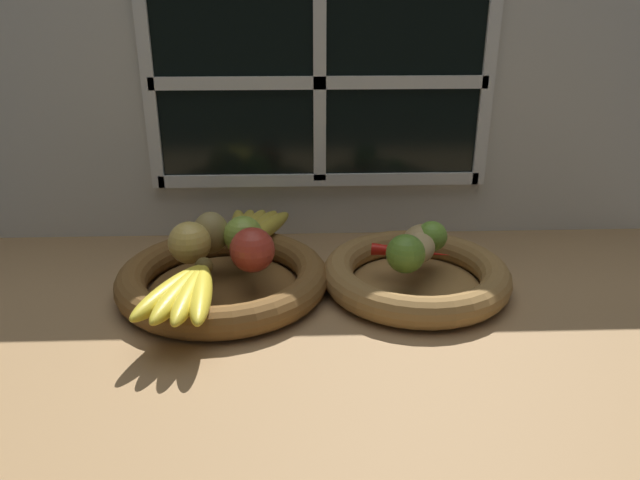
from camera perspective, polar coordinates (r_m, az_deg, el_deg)
ground_plane at (r=100.18cm, az=0.57°, el=-6.26°), size 140.00×90.00×3.00cm
back_wall at (r=118.99cm, az=-0.07°, el=13.44°), size 140.00×4.60×55.00cm
fruit_bowl_left at (r=101.57cm, az=-9.21°, el=-3.66°), size 35.22×35.22×5.18cm
fruit_bowl_right at (r=102.67cm, az=9.11°, el=-3.35°), size 31.67×31.67×5.18cm
apple_golden_left at (r=100.51cm, az=-12.32°, el=-0.25°), size 7.06×7.06×7.06cm
apple_red_right at (r=95.69cm, az=-6.48°, el=-0.98°), size 7.26×7.26×7.26cm
apple_green_back at (r=102.34cm, az=-7.34°, el=0.43°), size 6.74×6.74×6.74cm
pear_brown at (r=103.68cm, az=-10.37°, el=0.70°), size 8.38×8.50×7.29cm
banana_bunch_front at (r=88.70cm, az=-12.67°, el=-4.84°), size 12.10×19.65×3.27cm
banana_bunch_back at (r=110.37cm, az=-6.42°, el=1.12°), size 12.64×18.97×3.04cm
potato_large at (r=100.59cm, az=9.29°, el=-0.77°), size 8.20×9.71×4.57cm
potato_back at (r=105.30cm, az=9.95°, el=0.27°), size 9.16×8.06×4.53cm
lime_near at (r=95.98cm, az=8.16°, el=-1.30°), size 6.31×6.31×6.31cm
lime_far at (r=104.88cm, az=10.61°, el=0.35°), size 5.30×5.30×5.30cm
chili_pepper at (r=101.97cm, az=8.67°, el=-1.14°), size 13.43×5.17×2.13cm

